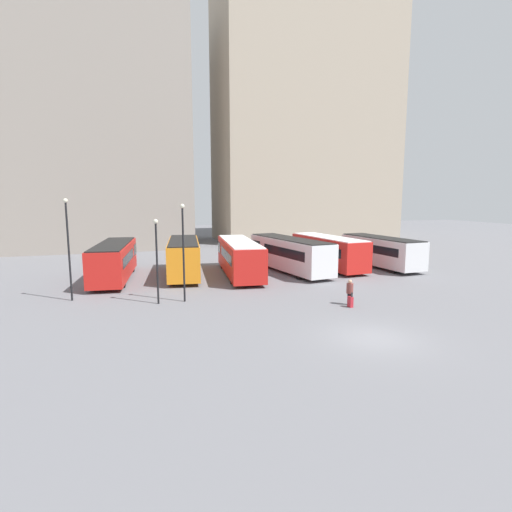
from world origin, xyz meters
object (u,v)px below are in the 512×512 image
object	(u,v)px
bus_1	(184,256)
lamp_post_0	(183,245)
bus_0	(114,260)
lamp_post_1	(157,254)
traveler	(350,290)
bus_3	(289,253)
bus_4	(328,251)
bus_5	(380,251)
lamp_post_2	(68,242)
suitcase	(350,302)
bus_2	(239,256)

from	to	relation	value
bus_1	lamp_post_0	distance (m)	8.90
bus_0	lamp_post_1	xyz separation A→B (m)	(2.74, -8.73, 1.51)
traveler	lamp_post_0	world-z (taller)	lamp_post_0
bus_1	bus_3	size ratio (longest dim) A/B	0.91
bus_1	bus_4	xyz separation A→B (m)	(13.20, -0.50, -0.04)
bus_0	bus_5	distance (m)	23.74
bus_0	lamp_post_2	world-z (taller)	lamp_post_2
bus_5	suitcase	xyz separation A→B (m)	(-10.08, -11.43, -1.22)
bus_1	bus_2	xyz separation A→B (m)	(4.48, -1.22, -0.04)
traveler	lamp_post_0	size ratio (longest dim) A/B	0.26
bus_3	bus_5	bearing A→B (deg)	-101.56
lamp_post_1	suitcase	bearing A→B (deg)	-21.84
bus_0	bus_3	size ratio (longest dim) A/B	0.95
suitcase	lamp_post_1	xyz separation A→B (m)	(-10.86, 4.35, 2.77)
bus_4	suitcase	bearing A→B (deg)	153.64
lamp_post_1	lamp_post_2	xyz separation A→B (m)	(-5.18, 2.48, 0.64)
bus_3	suitcase	size ratio (longest dim) A/B	11.81
bus_4	bus_1	bearing A→B (deg)	83.73
bus_3	bus_2	bearing A→B (deg)	84.76
bus_1	bus_5	world-z (taller)	bus_1
bus_5	bus_4	bearing A→B (deg)	73.98
bus_4	lamp_post_0	size ratio (longest dim) A/B	1.60
lamp_post_1	bus_5	bearing A→B (deg)	18.67
traveler	lamp_post_2	world-z (taller)	lamp_post_2
bus_5	bus_2	bearing A→B (deg)	84.74
lamp_post_0	bus_0	bearing A→B (deg)	116.63
bus_2	bus_4	size ratio (longest dim) A/B	1.14
lamp_post_2	bus_1	bearing A→B (deg)	37.81
bus_1	lamp_post_0	world-z (taller)	lamp_post_0
bus_4	bus_5	size ratio (longest dim) A/B	1.04
lamp_post_2	bus_4	bearing A→B (deg)	15.01
lamp_post_2	traveler	bearing A→B (deg)	-21.38
bus_3	bus_4	xyz separation A→B (m)	(4.09, 0.51, -0.03)
bus_4	lamp_post_0	world-z (taller)	lamp_post_0
bus_4	suitcase	xyz separation A→B (m)	(-5.11, -12.50, -1.27)
lamp_post_2	bus_2	bearing A→B (deg)	21.69
bus_5	lamp_post_2	distance (m)	26.61
bus_5	lamp_post_2	size ratio (longest dim) A/B	1.45
lamp_post_0	lamp_post_2	xyz separation A→B (m)	(-6.80, 2.44, 0.17)
bus_2	bus_4	distance (m)	8.75
bus_0	bus_5	world-z (taller)	bus_0
bus_2	suitcase	size ratio (longest dim) A/B	12.04
bus_4	bus_5	bearing A→B (deg)	-106.34
bus_0	traveler	xyz separation A→B (m)	(13.82, -12.61, -0.65)
traveler	lamp_post_1	xyz separation A→B (m)	(-11.08, 3.88, 2.16)
bus_4	bus_5	xyz separation A→B (m)	(4.97, -1.08, -0.05)
bus_2	bus_5	bearing A→B (deg)	-84.52
bus_0	bus_5	xyz separation A→B (m)	(23.68, -1.65, -0.04)
bus_2	bus_5	distance (m)	13.69
bus_1	bus_3	world-z (taller)	bus_1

